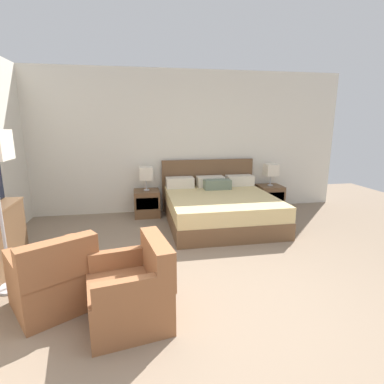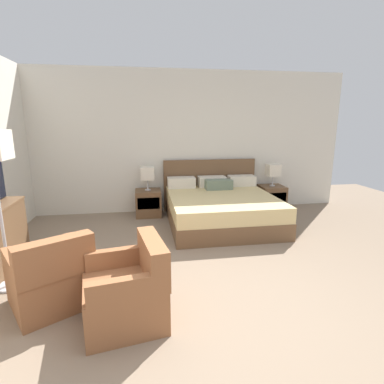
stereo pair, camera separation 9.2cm
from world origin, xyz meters
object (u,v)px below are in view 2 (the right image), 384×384
object	(u,v)px
bed	(220,207)
table_lamp_right	(273,170)
table_lamp_left	(147,174)
armchair_by_window	(51,279)
nightstand_left	(148,203)
nightstand_right	(271,198)
armchair_companion	(129,291)

from	to	relation	value
bed	table_lamp_right	world-z (taller)	bed
table_lamp_left	armchair_by_window	world-z (taller)	table_lamp_left
nightstand_left	nightstand_right	distance (m)	2.52
table_lamp_right	armchair_by_window	size ratio (longest dim) A/B	0.47
bed	table_lamp_right	size ratio (longest dim) A/B	4.41
armchair_companion	nightstand_left	bearing A→B (deg)	85.78
nightstand_right	table_lamp_right	world-z (taller)	table_lamp_right
nightstand_left	table_lamp_left	bearing A→B (deg)	90.00
table_lamp_right	armchair_companion	xyz separation A→B (m)	(-2.75, -3.18, -0.54)
nightstand_right	armchair_by_window	distance (m)	4.50
armchair_companion	nightstand_right	bearing A→B (deg)	49.08
bed	nightstand_right	size ratio (longest dim) A/B	3.92
table_lamp_right	armchair_companion	size ratio (longest dim) A/B	0.56
nightstand_right	armchair_companion	distance (m)	4.20
armchair_companion	table_lamp_right	bearing A→B (deg)	49.09
nightstand_left	nightstand_right	bearing A→B (deg)	0.00
table_lamp_left	bed	bearing A→B (deg)	-27.82
nightstand_left	armchair_by_window	distance (m)	2.99
nightstand_right	table_lamp_right	size ratio (longest dim) A/B	1.13
bed	nightstand_left	distance (m)	1.42
armchair_companion	bed	bearing A→B (deg)	59.26
table_lamp_left	nightstand_left	bearing A→B (deg)	-90.00
nightstand_left	nightstand_right	size ratio (longest dim) A/B	1.00
armchair_by_window	nightstand_left	bearing A→B (deg)	70.77
nightstand_right	armchair_companion	size ratio (longest dim) A/B	0.63
table_lamp_right	armchair_by_window	xyz separation A→B (m)	(-3.50, -2.83, -0.54)
nightstand_right	nightstand_left	bearing A→B (deg)	180.00
armchair_by_window	armchair_companion	world-z (taller)	same
nightstand_left	armchair_by_window	xyz separation A→B (m)	(-0.99, -2.82, 0.03)
nightstand_right	armchair_companion	world-z (taller)	armchair_companion
table_lamp_left	table_lamp_right	world-z (taller)	same
nightstand_left	armchair_by_window	size ratio (longest dim) A/B	0.53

